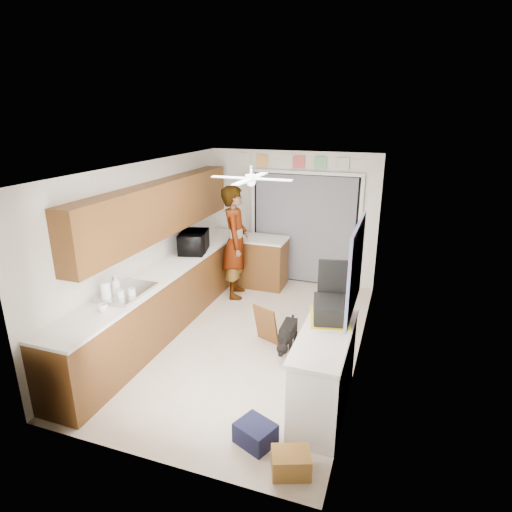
% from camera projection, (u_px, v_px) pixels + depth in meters
% --- Properties ---
extents(floor, '(5.00, 5.00, 0.00)m').
position_uv_depth(floor, '(247.00, 338.00, 6.33)').
color(floor, beige).
rests_on(floor, ground).
extents(ceiling, '(5.00, 5.00, 0.00)m').
position_uv_depth(ceiling, '(246.00, 167.00, 5.52)').
color(ceiling, white).
rests_on(ceiling, ground).
extents(wall_back, '(3.20, 0.00, 3.20)m').
position_uv_depth(wall_back, '(292.00, 218.00, 8.16)').
color(wall_back, silver).
rests_on(wall_back, ground).
extents(wall_front, '(3.20, 0.00, 3.20)m').
position_uv_depth(wall_front, '(145.00, 347.00, 3.69)').
color(wall_front, silver).
rests_on(wall_front, ground).
extents(wall_left, '(0.00, 5.00, 5.00)m').
position_uv_depth(wall_left, '(147.00, 246.00, 6.42)').
color(wall_left, silver).
rests_on(wall_left, ground).
extents(wall_right, '(0.00, 5.00, 5.00)m').
position_uv_depth(wall_right, '(364.00, 271.00, 5.42)').
color(wall_right, silver).
rests_on(wall_right, ground).
extents(left_base_cabinets, '(0.60, 4.80, 0.90)m').
position_uv_depth(left_base_cabinets, '(168.00, 298.00, 6.59)').
color(left_base_cabinets, brown).
rests_on(left_base_cabinets, floor).
extents(left_countertop, '(0.62, 4.80, 0.04)m').
position_uv_depth(left_countertop, '(166.00, 269.00, 6.43)').
color(left_countertop, white).
rests_on(left_countertop, left_base_cabinets).
extents(upper_cabinets, '(0.32, 4.00, 0.80)m').
position_uv_depth(upper_cabinets, '(161.00, 209.00, 6.38)').
color(upper_cabinets, brown).
rests_on(upper_cabinets, wall_left).
extents(sink_basin, '(0.50, 0.76, 0.06)m').
position_uv_depth(sink_basin, '(126.00, 292.00, 5.53)').
color(sink_basin, silver).
rests_on(sink_basin, left_countertop).
extents(faucet, '(0.03, 0.03, 0.22)m').
position_uv_depth(faucet, '(113.00, 284.00, 5.56)').
color(faucet, silver).
rests_on(faucet, left_countertop).
extents(peninsula_base, '(1.00, 0.60, 0.90)m').
position_uv_depth(peninsula_base, '(259.00, 263.00, 8.13)').
color(peninsula_base, brown).
rests_on(peninsula_base, floor).
extents(peninsula_top, '(1.04, 0.64, 0.04)m').
position_uv_depth(peninsula_top, '(259.00, 239.00, 7.97)').
color(peninsula_top, white).
rests_on(peninsula_top, peninsula_base).
extents(back_opening_recess, '(2.00, 0.06, 2.10)m').
position_uv_depth(back_opening_recess, '(304.00, 229.00, 8.12)').
color(back_opening_recess, black).
rests_on(back_opening_recess, wall_back).
extents(curtain_panel, '(1.90, 0.03, 2.05)m').
position_uv_depth(curtain_panel, '(304.00, 230.00, 8.08)').
color(curtain_panel, gray).
rests_on(curtain_panel, wall_back).
extents(door_trim_left, '(0.06, 0.04, 2.10)m').
position_uv_depth(door_trim_left, '(253.00, 225.00, 8.41)').
color(door_trim_left, white).
rests_on(door_trim_left, wall_back).
extents(door_trim_right, '(0.06, 0.04, 2.10)m').
position_uv_depth(door_trim_right, '(359.00, 235.00, 7.77)').
color(door_trim_right, white).
rests_on(door_trim_right, wall_back).
extents(door_trim_head, '(2.10, 0.04, 0.06)m').
position_uv_depth(door_trim_head, '(306.00, 173.00, 7.75)').
color(door_trim_head, white).
rests_on(door_trim_head, wall_back).
extents(header_frame_0, '(0.22, 0.02, 0.22)m').
position_uv_depth(header_frame_0, '(262.00, 161.00, 7.98)').
color(header_frame_0, '#EEA74F').
rests_on(header_frame_0, wall_back).
extents(header_frame_2, '(0.22, 0.02, 0.22)m').
position_uv_depth(header_frame_2, '(299.00, 162.00, 7.76)').
color(header_frame_2, '#D65054').
rests_on(header_frame_2, wall_back).
extents(header_frame_3, '(0.22, 0.02, 0.22)m').
position_uv_depth(header_frame_3, '(321.00, 163.00, 7.64)').
color(header_frame_3, '#6DBF80').
rests_on(header_frame_3, wall_back).
extents(header_frame_4, '(0.22, 0.02, 0.22)m').
position_uv_depth(header_frame_4, '(343.00, 164.00, 7.51)').
color(header_frame_4, beige).
rests_on(header_frame_4, wall_back).
extents(route66_sign, '(0.22, 0.02, 0.26)m').
position_uv_depth(route66_sign, '(245.00, 160.00, 8.09)').
color(route66_sign, silver).
rests_on(route66_sign, wall_back).
extents(right_counter_base, '(0.50, 1.40, 0.90)m').
position_uv_depth(right_counter_base, '(324.00, 374.00, 4.69)').
color(right_counter_base, white).
rests_on(right_counter_base, floor).
extents(right_counter_top, '(0.54, 1.44, 0.04)m').
position_uv_depth(right_counter_top, '(325.00, 336.00, 4.54)').
color(right_counter_top, white).
rests_on(right_counter_top, right_counter_base).
extents(abstract_painting, '(0.03, 1.15, 0.95)m').
position_uv_depth(abstract_painting, '(356.00, 268.00, 4.41)').
color(abstract_painting, '#E353B0').
rests_on(abstract_painting, wall_right).
extents(ceiling_fan, '(1.14, 1.14, 0.24)m').
position_uv_depth(ceiling_fan, '(251.00, 178.00, 5.76)').
color(ceiling_fan, white).
rests_on(ceiling_fan, ceiling).
extents(microwave, '(0.58, 0.71, 0.34)m').
position_uv_depth(microwave, '(194.00, 242.00, 7.12)').
color(microwave, black).
rests_on(microwave, left_countertop).
extents(soap_bottle, '(0.14, 0.14, 0.29)m').
position_uv_depth(soap_bottle, '(116.00, 285.00, 5.43)').
color(soap_bottle, silver).
rests_on(soap_bottle, left_countertop).
extents(cup, '(0.15, 0.15, 0.09)m').
position_uv_depth(cup, '(103.00, 308.00, 5.03)').
color(cup, white).
rests_on(cup, left_countertop).
extents(jar_a, '(0.12, 0.12, 0.13)m').
position_uv_depth(jar_a, '(132.00, 293.00, 5.39)').
color(jar_a, silver).
rests_on(jar_a, left_countertop).
extents(jar_b, '(0.12, 0.12, 0.13)m').
position_uv_depth(jar_b, '(121.00, 295.00, 5.32)').
color(jar_b, silver).
rests_on(jar_b, left_countertop).
extents(paper_towel_roll, '(0.14, 0.14, 0.25)m').
position_uv_depth(paper_towel_roll, '(106.00, 292.00, 5.27)').
color(paper_towel_roll, white).
rests_on(paper_towel_roll, left_countertop).
extents(suitcase, '(0.47, 0.56, 0.21)m').
position_uv_depth(suitcase, '(330.00, 310.00, 4.84)').
color(suitcase, black).
rests_on(suitcase, right_counter_top).
extents(suitcase_rim, '(0.55, 0.66, 0.02)m').
position_uv_depth(suitcase_rim, '(330.00, 318.00, 4.88)').
color(suitcase_rim, yellow).
rests_on(suitcase_rim, suitcase).
extents(suitcase_lid, '(0.42, 0.12, 0.50)m').
position_uv_depth(suitcase_lid, '(336.00, 280.00, 5.02)').
color(suitcase_lid, black).
rests_on(suitcase_lid, suitcase).
extents(cardboard_box, '(0.43, 0.37, 0.22)m').
position_uv_depth(cardboard_box, '(291.00, 463.00, 3.93)').
color(cardboard_box, '#AF8537').
rests_on(cardboard_box, floor).
extents(navy_crate, '(0.46, 0.42, 0.22)m').
position_uv_depth(navy_crate, '(255.00, 433.00, 4.29)').
color(navy_crate, black).
rests_on(navy_crate, floor).
extents(cabinet_door_panel, '(0.41, 0.29, 0.57)m').
position_uv_depth(cabinet_door_panel, '(266.00, 325.00, 6.10)').
color(cabinet_door_panel, brown).
rests_on(cabinet_door_panel, floor).
extents(man, '(0.67, 0.84, 2.00)m').
position_uv_depth(man, '(235.00, 242.00, 7.49)').
color(man, white).
rests_on(man, floor).
extents(dog, '(0.27, 0.59, 0.46)m').
position_uv_depth(dog, '(288.00, 335.00, 5.92)').
color(dog, black).
rests_on(dog, floor).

